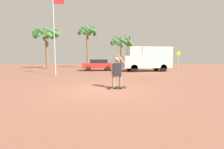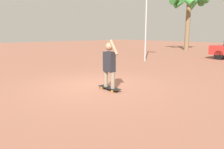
{
  "view_description": "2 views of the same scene",
  "coord_description": "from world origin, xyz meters",
  "views": [
    {
      "loc": [
        -0.72,
        -7.18,
        1.46
      ],
      "look_at": [
        0.53,
        0.54,
        0.67
      ],
      "focal_mm": 24.0,
      "sensor_mm": 36.0,
      "label": 1
    },
    {
      "loc": [
        6.11,
        -4.5,
        1.88
      ],
      "look_at": [
        0.6,
        0.25,
        0.49
      ],
      "focal_mm": 35.0,
      "sensor_mm": 36.0,
      "label": 2
    }
  ],
  "objects": [
    {
      "name": "palm_tree_near_van",
      "position": [
        4.95,
        17.58,
        4.48
      ],
      "size": [
        3.88,
        4.15,
        5.6
      ],
      "color": "brown",
      "rests_on": "ground_plane"
    },
    {
      "name": "skateboard",
      "position": [
        0.7,
        0.04,
        0.08
      ],
      "size": [
        0.91,
        0.26,
        0.09
      ],
      "color": "black",
      "rests_on": "ground_plane"
    },
    {
      "name": "flagpole",
      "position": [
        -3.5,
        6.8,
        4.04
      ],
      "size": [
        1.0,
        0.12,
        7.06
      ],
      "color": "#B7B7BC",
      "rests_on": "ground_plane"
    },
    {
      "name": "parked_car_red",
      "position": [
        0.58,
        12.29,
        0.77
      ],
      "size": [
        3.93,
        1.94,
        1.44
      ],
      "color": "black",
      "rests_on": "ground_plane"
    },
    {
      "name": "person_skateboarder",
      "position": [
        0.7,
        0.04,
        0.92
      ],
      "size": [
        0.69,
        0.24,
        1.58
      ],
      "color": "gray",
      "rests_on": "skateboard"
    },
    {
      "name": "street_sign",
      "position": [
        9.83,
        9.06,
        1.53
      ],
      "size": [
        0.44,
        0.06,
        2.39
      ],
      "color": "#B7B7BC",
      "rests_on": "ground_plane"
    },
    {
      "name": "ground_plane",
      "position": [
        0.0,
        0.0,
        0.0
      ],
      "size": [
        80.0,
        80.0,
        0.0
      ],
      "primitive_type": "plane",
      "color": "#935B47"
    },
    {
      "name": "camper_van",
      "position": [
        6.43,
        10.22,
        1.6
      ],
      "size": [
        5.79,
        2.11,
        2.92
      ],
      "color": "black",
      "rests_on": "ground_plane"
    },
    {
      "name": "palm_tree_far_left",
      "position": [
        -6.89,
        17.62,
        5.31
      ],
      "size": [
        4.26,
        4.23,
        6.5
      ],
      "color": "brown",
      "rests_on": "ground_plane"
    },
    {
      "name": "palm_tree_center_background",
      "position": [
        -0.65,
        18.9,
        6.08
      ],
      "size": [
        3.48,
        3.45,
        7.27
      ],
      "color": "brown",
      "rests_on": "ground_plane"
    }
  ]
}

